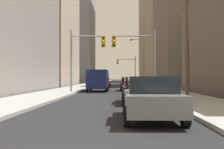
{
  "coord_description": "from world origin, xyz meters",
  "views": [
    {
      "loc": [
        0.69,
        -2.81,
        1.49
      ],
      "look_at": [
        0.0,
        20.13,
        1.74
      ],
      "focal_mm": 43.09,
      "sensor_mm": 36.0,
      "label": 1
    }
  ],
  "objects_px": {
    "sedan_grey": "(151,98)",
    "traffic_signal_near_left": "(86,51)",
    "cargo_van_navy": "(98,79)",
    "sedan_maroon": "(129,84)",
    "sedan_blue": "(126,82)",
    "traffic_signal_far_right": "(127,65)",
    "sedan_black": "(139,90)",
    "traffic_signal_near_right": "(136,50)",
    "sedan_red": "(104,82)"
  },
  "relations": [
    {
      "from": "sedan_black",
      "to": "sedan_blue",
      "type": "bearing_deg",
      "value": 90.07
    },
    {
      "from": "traffic_signal_near_right",
      "to": "traffic_signal_far_right",
      "type": "bearing_deg",
      "value": 89.95
    },
    {
      "from": "cargo_van_navy",
      "to": "traffic_signal_near_right",
      "type": "xyz_separation_m",
      "value": [
        3.81,
        -3.18,
        2.77
      ]
    },
    {
      "from": "sedan_black",
      "to": "traffic_signal_far_right",
      "type": "bearing_deg",
      "value": 89.39
    },
    {
      "from": "sedan_grey",
      "to": "sedan_red",
      "type": "relative_size",
      "value": 0.99
    },
    {
      "from": "sedan_black",
      "to": "traffic_signal_near_left",
      "type": "xyz_separation_m",
      "value": [
        -4.3,
        9.74,
        3.25
      ]
    },
    {
      "from": "traffic_signal_near_left",
      "to": "traffic_signal_far_right",
      "type": "xyz_separation_m",
      "value": [
        4.75,
        32.31,
        0.03
      ]
    },
    {
      "from": "traffic_signal_near_left",
      "to": "traffic_signal_far_right",
      "type": "bearing_deg",
      "value": 81.64
    },
    {
      "from": "sedan_grey",
      "to": "sedan_black",
      "type": "height_order",
      "value": "same"
    },
    {
      "from": "sedan_grey",
      "to": "sedan_maroon",
      "type": "distance_m",
      "value": 20.7
    },
    {
      "from": "sedan_grey",
      "to": "traffic_signal_near_left",
      "type": "distance_m",
      "value": 16.78
    },
    {
      "from": "sedan_maroon",
      "to": "sedan_red",
      "type": "xyz_separation_m",
      "value": [
        -3.35,
        8.51,
        0.0
      ]
    },
    {
      "from": "sedan_black",
      "to": "sedan_maroon",
      "type": "xyz_separation_m",
      "value": [
        -0.08,
        14.56,
        0.0
      ]
    },
    {
      "from": "sedan_grey",
      "to": "traffic_signal_near_right",
      "type": "relative_size",
      "value": 0.7
    },
    {
      "from": "sedan_grey",
      "to": "sedan_blue",
      "type": "xyz_separation_m",
      "value": [
        -0.05,
        35.87,
        0.0
      ]
    },
    {
      "from": "traffic_signal_near_left",
      "to": "traffic_signal_far_right",
      "type": "relative_size",
      "value": 1.0
    },
    {
      "from": "sedan_maroon",
      "to": "sedan_blue",
      "type": "distance_m",
      "value": 15.16
    },
    {
      "from": "cargo_van_navy",
      "to": "sedan_black",
      "type": "relative_size",
      "value": 1.23
    },
    {
      "from": "cargo_van_navy",
      "to": "sedan_red",
      "type": "distance_m",
      "value": 10.17
    },
    {
      "from": "sedan_grey",
      "to": "cargo_van_navy",
      "type": "bearing_deg",
      "value": 100.14
    },
    {
      "from": "sedan_grey",
      "to": "traffic_signal_far_right",
      "type": "bearing_deg",
      "value": 89.49
    },
    {
      "from": "sedan_maroon",
      "to": "traffic_signal_far_right",
      "type": "xyz_separation_m",
      "value": [
        0.53,
        27.49,
        3.28
      ]
    },
    {
      "from": "cargo_van_navy",
      "to": "sedan_maroon",
      "type": "distance_m",
      "value": 3.73
    },
    {
      "from": "sedan_blue",
      "to": "traffic_signal_near_left",
      "type": "relative_size",
      "value": 0.7
    },
    {
      "from": "cargo_van_navy",
      "to": "sedan_black",
      "type": "distance_m",
      "value": 13.37
    },
    {
      "from": "sedan_red",
      "to": "sedan_blue",
      "type": "bearing_deg",
      "value": 62.96
    },
    {
      "from": "sedan_grey",
      "to": "sedan_red",
      "type": "bearing_deg",
      "value": 96.72
    },
    {
      "from": "sedan_black",
      "to": "traffic_signal_near_left",
      "type": "height_order",
      "value": "traffic_signal_near_left"
    },
    {
      "from": "sedan_blue",
      "to": "traffic_signal_far_right",
      "type": "bearing_deg",
      "value": 87.76
    },
    {
      "from": "sedan_grey",
      "to": "traffic_signal_near_left",
      "type": "relative_size",
      "value": 0.7
    },
    {
      "from": "traffic_signal_far_right",
      "to": "sedan_black",
      "type": "bearing_deg",
      "value": -90.61
    },
    {
      "from": "sedan_maroon",
      "to": "sedan_black",
      "type": "bearing_deg",
      "value": -89.69
    },
    {
      "from": "sedan_black",
      "to": "sedan_red",
      "type": "relative_size",
      "value": 0.99
    },
    {
      "from": "sedan_grey",
      "to": "sedan_black",
      "type": "bearing_deg",
      "value": 90.16
    },
    {
      "from": "sedan_maroon",
      "to": "traffic_signal_near_right",
      "type": "distance_m",
      "value": 5.86
    },
    {
      "from": "sedan_blue",
      "to": "traffic_signal_far_right",
      "type": "distance_m",
      "value": 12.77
    },
    {
      "from": "traffic_signal_near_right",
      "to": "sedan_black",
      "type": "bearing_deg",
      "value": -92.45
    },
    {
      "from": "sedan_blue",
      "to": "traffic_signal_near_right",
      "type": "bearing_deg",
      "value": -88.71
    },
    {
      "from": "sedan_maroon",
      "to": "sedan_blue",
      "type": "relative_size",
      "value": 1.0
    },
    {
      "from": "traffic_signal_near_left",
      "to": "traffic_signal_near_right",
      "type": "xyz_separation_m",
      "value": [
        4.72,
        0.0,
        0.04
      ]
    },
    {
      "from": "cargo_van_navy",
      "to": "sedan_grey",
      "type": "relative_size",
      "value": 1.24
    },
    {
      "from": "sedan_blue",
      "to": "traffic_signal_far_right",
      "type": "height_order",
      "value": "traffic_signal_far_right"
    },
    {
      "from": "sedan_red",
      "to": "traffic_signal_far_right",
      "type": "xyz_separation_m",
      "value": [
        3.88,
        18.97,
        3.28
      ]
    },
    {
      "from": "sedan_black",
      "to": "sedan_maroon",
      "type": "distance_m",
      "value": 14.56
    },
    {
      "from": "traffic_signal_far_right",
      "to": "sedan_blue",
      "type": "bearing_deg",
      "value": -92.24
    },
    {
      "from": "sedan_grey",
      "to": "sedan_blue",
      "type": "distance_m",
      "value": 35.87
    },
    {
      "from": "sedan_red",
      "to": "traffic_signal_far_right",
      "type": "distance_m",
      "value": 19.64
    },
    {
      "from": "sedan_black",
      "to": "sedan_maroon",
      "type": "bearing_deg",
      "value": 90.31
    },
    {
      "from": "cargo_van_navy",
      "to": "traffic_signal_far_right",
      "type": "xyz_separation_m",
      "value": [
        3.84,
        29.13,
        2.77
      ]
    },
    {
      "from": "cargo_van_navy",
      "to": "sedan_black",
      "type": "height_order",
      "value": "cargo_van_navy"
    }
  ]
}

